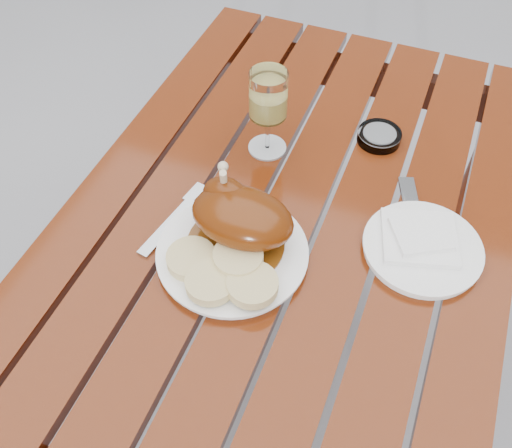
{
  "coord_description": "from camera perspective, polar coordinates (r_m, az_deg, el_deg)",
  "views": [
    {
      "loc": [
        0.19,
        -0.68,
        1.55
      ],
      "look_at": [
        -0.04,
        -0.09,
        0.78
      ],
      "focal_mm": 40.0,
      "sensor_mm": 36.0,
      "label": 1
    }
  ],
  "objects": [
    {
      "name": "table",
      "position": [
        1.37,
        2.9,
        -8.68
      ],
      "size": [
        0.8,
        1.2,
        0.75
      ],
      "primitive_type": "cube",
      "color": "maroon",
      "rests_on": "ground"
    },
    {
      "name": "roast_duck",
      "position": [
        0.96,
        -1.65,
        0.86
      ],
      "size": [
        0.18,
        0.17,
        0.13
      ],
      "color": "#61310B",
      "rests_on": "dinner_plate"
    },
    {
      "name": "knife",
      "position": [
        1.05,
        15.87,
        -1.42
      ],
      "size": [
        0.1,
        0.21,
        0.01
      ],
      "primitive_type": "cube",
      "rotation": [
        0.0,
        0.0,
        0.35
      ],
      "color": "gray",
      "rests_on": "table"
    },
    {
      "name": "dinner_plate",
      "position": [
        0.98,
        -2.37,
        -2.98
      ],
      "size": [
        0.26,
        0.26,
        0.02
      ],
      "primitive_type": "cylinder",
      "rotation": [
        0.0,
        0.0,
        0.0
      ],
      "color": "white",
      "rests_on": "table"
    },
    {
      "name": "napkin",
      "position": [
        1.03,
        16.02,
        -1.33
      ],
      "size": [
        0.16,
        0.15,
        0.01
      ],
      "primitive_type": "cube",
      "rotation": [
        0.0,
        0.0,
        0.29
      ],
      "color": "white",
      "rests_on": "side_plate"
    },
    {
      "name": "ashtray",
      "position": [
        1.21,
        12.21,
        8.56
      ],
      "size": [
        0.1,
        0.1,
        0.02
      ],
      "primitive_type": "cylinder",
      "rotation": [
        0.0,
        0.0,
        0.19
      ],
      "color": "#B2B7BC",
      "rests_on": "table"
    },
    {
      "name": "fork",
      "position": [
        1.05,
        -8.37,
        0.2
      ],
      "size": [
        0.05,
        0.18,
        0.01
      ],
      "primitive_type": "cube",
      "rotation": [
        0.0,
        0.0,
        -0.17
      ],
      "color": "gray",
      "rests_on": "table"
    },
    {
      "name": "ground",
      "position": [
        1.7,
        2.39,
        -15.16
      ],
      "size": [
        60.0,
        60.0,
        0.0
      ],
      "primitive_type": "plane",
      "color": "slate",
      "rests_on": "ground"
    },
    {
      "name": "wine_glass",
      "position": [
        1.11,
        1.2,
        11.0
      ],
      "size": [
        0.1,
        0.1,
        0.18
      ],
      "primitive_type": "cylinder",
      "rotation": [
        0.0,
        0.0,
        -0.34
      ],
      "color": "#D6C661",
      "rests_on": "table"
    },
    {
      "name": "side_plate",
      "position": [
        1.03,
        16.28,
        -2.37
      ],
      "size": [
        0.27,
        0.27,
        0.02
      ],
      "primitive_type": "cylinder",
      "rotation": [
        0.0,
        0.0,
        0.37
      ],
      "color": "white",
      "rests_on": "table"
    },
    {
      "name": "bread_dumplings",
      "position": [
        0.94,
        -3.33,
        -4.65
      ],
      "size": [
        0.2,
        0.14,
        0.03
      ],
      "color": "#D9C484",
      "rests_on": "dinner_plate"
    }
  ]
}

